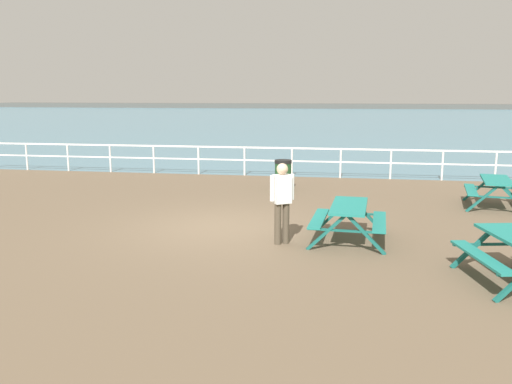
% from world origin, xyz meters
% --- Properties ---
extents(ground_plane, '(30.00, 24.00, 0.20)m').
position_xyz_m(ground_plane, '(0.00, 0.00, -0.10)').
color(ground_plane, brown).
extents(sea_band, '(142.00, 90.00, 0.01)m').
position_xyz_m(sea_band, '(0.00, 52.75, 0.00)').
color(sea_band, teal).
rests_on(sea_band, ground).
extents(distant_shoreline, '(142.00, 6.00, 1.80)m').
position_xyz_m(distant_shoreline, '(0.00, 95.75, 0.00)').
color(distant_shoreline, '#4C4C47').
rests_on(distant_shoreline, ground).
extents(seaward_railing, '(23.07, 0.07, 1.08)m').
position_xyz_m(seaward_railing, '(0.00, 7.75, 0.74)').
color(seaward_railing, white).
rests_on(seaward_railing, ground).
extents(picnic_table_near_left, '(1.78, 2.01, 0.80)m').
position_xyz_m(picnic_table_near_left, '(6.81, 3.29, 0.58)').
color(picnic_table_near_left, '#1E7A70').
rests_on(picnic_table_near_left, ground).
extents(picnic_table_far_left, '(1.65, 1.90, 0.80)m').
position_xyz_m(picnic_table_far_left, '(2.89, -0.72, 0.58)').
color(picnic_table_far_left, '#1E7A70').
rests_on(picnic_table_far_left, ground).
extents(visitor, '(0.46, 0.37, 1.66)m').
position_xyz_m(visitor, '(1.55, -1.13, 0.95)').
color(visitor, '#4C4233').
rests_on(visitor, ground).
extents(litter_bin, '(0.55, 0.55, 0.95)m').
position_xyz_m(litter_bin, '(0.87, 5.04, 0.48)').
color(litter_bin, '#1E4723').
rests_on(litter_bin, ground).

